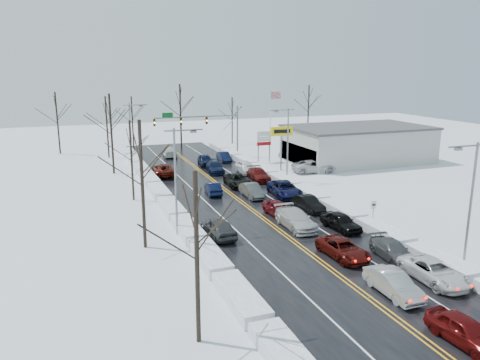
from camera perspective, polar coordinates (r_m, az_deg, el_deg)
name	(u,v)px	position (r m, az deg, el deg)	size (l,w,h in m)	color
ground	(253,211)	(46.14, 1.60, -3.77)	(160.00, 160.00, 0.00)	silver
road_surface	(246,205)	(47.92, 0.72, -3.09)	(14.00, 84.00, 0.01)	black
snow_bank_left	(173,213)	(45.87, -8.21, -4.01)	(1.77, 72.00, 0.80)	white
snow_bank_right	(312,198)	(51.03, 8.72, -2.22)	(1.77, 72.00, 0.80)	white
traffic_signal_mast	(206,123)	(72.15, -4.12, 6.94)	(13.28, 0.39, 8.00)	slate
tires_plus_sign	(282,134)	(63.52, 5.10, 5.58)	(3.20, 0.34, 6.00)	slate
used_vehicles_sign	(264,140)	(69.18, 2.94, 4.87)	(2.20, 0.22, 4.65)	slate
speed_limit_sign	(373,209)	(42.82, 15.95, -3.40)	(0.55, 0.09, 2.35)	slate
flagpole	(271,116)	(77.99, 3.83, 7.77)	(1.87, 1.20, 10.00)	silver
dealership_building	(357,144)	(72.26, 14.11, 4.32)	(20.40, 12.40, 5.30)	#AFAFAA
streetlight_se	(469,197)	(34.72, 26.16, -1.90)	(3.20, 0.25, 9.00)	slate
streetlight_ne	(286,139)	(57.19, 5.66, 5.01)	(3.20, 0.25, 9.00)	slate
streetlight_sw	(178,173)	(38.69, -7.60, 0.86)	(3.20, 0.25, 9.00)	slate
streetlight_nw	(132,131)	(65.92, -13.03, 5.86)	(3.20, 0.25, 9.00)	slate
tree_left_a	(196,225)	(22.81, -5.37, -5.53)	(3.60, 3.60, 9.00)	#2D231C
tree_left_b	(141,160)	(35.86, -11.97, 2.42)	(4.00, 4.00, 10.00)	#2D231C
tree_left_c	(131,145)	(49.85, -13.17, 4.20)	(3.40, 3.40, 8.50)	#2D231C
tree_left_d	(110,118)	(63.42, -15.51, 7.27)	(4.20, 4.20, 10.50)	#2D231C
tree_left_e	(106,115)	(75.42, -15.99, 7.63)	(3.80, 3.80, 9.50)	#2D231C
tree_far_a	(57,111)	(81.17, -21.46, 7.85)	(4.00, 4.00, 10.00)	#2D231C
tree_far_b	(132,112)	(82.87, -13.03, 8.04)	(3.60, 3.60, 9.00)	#2D231C
tree_far_c	(180,104)	(82.20, -7.30, 9.21)	(4.40, 4.40, 11.00)	#2D231C
tree_far_d	(232,111)	(86.55, -0.97, 8.37)	(3.40, 3.40, 8.50)	#2D231C
tree_far_e	(309,101)	(93.37, 8.37, 9.47)	(4.20, 4.20, 10.50)	#2D231C
queued_car_0	(463,343)	(27.78, 25.56, -17.50)	(1.71, 4.25, 1.45)	#520A0B
queued_car_1	(392,294)	(31.37, 18.08, -13.11)	(1.55, 4.45, 1.46)	#9DA0A5
queued_car_2	(343,257)	(36.02, 12.40, -9.18)	(2.23, 4.83, 1.34)	#430B08
queued_car_3	(296,228)	(41.66, 6.79, -5.79)	(2.21, 5.43, 1.57)	#BCBCBF
queued_car_4	(278,216)	(44.69, 4.69, -4.39)	(1.72, 4.27, 1.45)	#500A10
queued_car_5	(252,197)	(50.97, 1.44, -2.08)	(1.55, 4.44, 1.46)	#414547
queued_car_6	(237,186)	(55.61, -0.34, -0.75)	(2.39, 5.18, 1.44)	black
queued_car_7	(215,172)	(62.93, -3.08, 0.92)	(2.05, 5.04, 1.46)	black
queued_car_8	(205,166)	(67.42, -4.23, 1.76)	(1.89, 4.69, 1.60)	black
queued_car_10	(433,281)	(34.02, 22.46, -11.33)	(2.37, 5.15, 1.43)	silver
queued_car_11	(392,259)	(36.71, 18.05, -9.11)	(1.86, 4.57, 1.33)	#414346
queued_car_12	(341,230)	(41.81, 12.16, -5.93)	(1.75, 4.36, 1.48)	black
queued_car_13	(308,210)	(46.74, 8.30, -3.68)	(1.51, 4.32, 1.42)	black
queued_car_14	(285,196)	(51.55, 5.45, -1.96)	(2.70, 5.85, 1.63)	black
queued_car_15	(259,180)	(58.57, 2.28, -0.02)	(2.05, 5.04, 1.46)	#4A0A09
queued_car_16	(246,173)	(62.43, 0.73, 0.84)	(1.94, 4.83, 1.64)	white
queued_car_17	(224,162)	(70.24, -1.97, 2.26)	(1.50, 4.29, 1.41)	black
oncoming_car_0	(213,194)	(52.17, -3.29, -1.73)	(1.43, 4.11, 1.35)	black
oncoming_car_1	(164,176)	(61.81, -9.28, 0.53)	(2.65, 5.74, 1.60)	#52130A
oncoming_car_2	(170,157)	(75.00, -8.53, 2.84)	(2.13, 5.24, 1.52)	silver
oncoming_car_3	(219,237)	(39.30, -2.63, -6.91)	(1.89, 4.69, 1.60)	#3A3C3F
parked_car_0	(314,172)	(63.67, 9.00, 0.92)	(2.73, 5.91, 1.64)	silver
parked_car_1	(326,168)	(66.73, 10.46, 1.44)	(2.15, 5.30, 1.54)	black
parked_car_2	(287,159)	(72.57, 5.80, 2.57)	(1.69, 4.19, 1.43)	black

